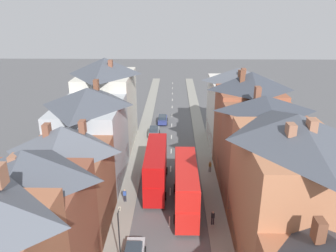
# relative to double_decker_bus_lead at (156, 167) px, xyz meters

# --- Properties ---
(pavement_left) EXTENTS (2.20, 104.00, 0.14)m
(pavement_left) POSITION_rel_double_decker_bus_lead_xyz_m (-3.29, 12.83, -2.75)
(pavement_left) COLOR gray
(pavement_left) RESTS_ON ground
(pavement_right) EXTENTS (2.20, 104.00, 0.14)m
(pavement_right) POSITION_rel_double_decker_bus_lead_xyz_m (6.91, 12.83, -2.75)
(pavement_right) COLOR gray
(pavement_right) RESTS_ON ground
(centre_line_dashes) EXTENTS (0.14, 97.80, 0.01)m
(centre_line_dashes) POSITION_rel_double_decker_bus_lead_xyz_m (1.81, 10.83, -2.81)
(centre_line_dashes) COLOR silver
(centre_line_dashes) RESTS_ON ground
(terrace_row_left) EXTENTS (8.00, 56.78, 14.33)m
(terrace_row_left) POSITION_rel_double_decker_bus_lead_xyz_m (-8.38, -7.97, 3.47)
(terrace_row_left) COLOR silver
(terrace_row_left) RESTS_ON ground
(terrace_row_right) EXTENTS (8.00, 56.12, 14.28)m
(terrace_row_right) POSITION_rel_double_decker_bus_lead_xyz_m (11.99, -7.16, 3.33)
(terrace_row_right) COLOR beige
(terrace_row_right) RESTS_ON ground
(double_decker_bus_lead) EXTENTS (2.74, 10.80, 5.30)m
(double_decker_bus_lead) POSITION_rel_double_decker_bus_lead_xyz_m (0.00, 0.00, 0.00)
(double_decker_bus_lead) COLOR #B70F0F
(double_decker_bus_lead) RESTS_ON ground
(double_decker_bus_mid_street) EXTENTS (2.74, 10.80, 5.30)m
(double_decker_bus_mid_street) POSITION_rel_double_decker_bus_lead_xyz_m (3.60, -4.48, 0.00)
(double_decker_bus_mid_street) COLOR red
(double_decker_bus_mid_street) RESTS_ON ground
(car_near_blue) EXTENTS (1.90, 4.28, 1.61)m
(car_near_blue) POSITION_rel_double_decker_bus_lead_xyz_m (0.01, 23.93, -2.00)
(car_near_blue) COLOR navy
(car_near_blue) RESTS_ON ground
(car_near_silver) EXTENTS (1.90, 4.15, 1.65)m
(car_near_silver) POSITION_rel_double_decker_bus_lead_xyz_m (-1.29, 17.24, -1.99)
(car_near_silver) COLOR gray
(car_near_silver) RESTS_ON ground
(pedestrian_mid_right) EXTENTS (0.36, 0.22, 1.61)m
(pedestrian_mid_right) POSITION_rel_double_decker_bus_lead_xyz_m (6.35, -7.77, -1.78)
(pedestrian_mid_right) COLOR #23232D
(pedestrian_mid_right) RESTS_ON pavement_right
(pedestrian_far_left) EXTENTS (0.36, 0.22, 1.61)m
(pedestrian_far_left) POSITION_rel_double_decker_bus_lead_xyz_m (-3.46, -3.66, -1.78)
(pedestrian_far_left) COLOR #23232D
(pedestrian_far_left) RESTS_ON pavement_left
(pedestrian_far_right) EXTENTS (0.36, 0.22, 1.61)m
(pedestrian_far_right) POSITION_rel_double_decker_bus_lead_xyz_m (7.22, 3.79, -1.78)
(pedestrian_far_right) COLOR gray
(pedestrian_far_right) RESTS_ON pavement_right
(street_lamp) EXTENTS (0.20, 1.12, 5.50)m
(street_lamp) POSITION_rel_double_decker_bus_lead_xyz_m (-2.44, -13.39, 0.43)
(street_lamp) COLOR black
(street_lamp) RESTS_ON ground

